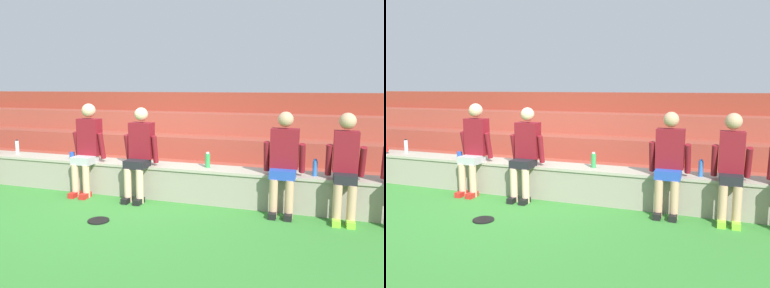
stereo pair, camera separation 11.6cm
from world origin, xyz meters
TOP-DOWN VIEW (x-y plane):
  - ground_plane at (0.00, 0.00)m, footprint 80.00×80.00m
  - stone_seating_wall at (0.00, 0.22)m, footprint 8.66×0.49m
  - brick_bleachers at (0.00, 2.15)m, footprint 10.57×2.35m
  - person_left_of_center at (-0.62, 0.01)m, footprint 0.54×0.55m
  - person_center at (0.30, 0.01)m, footprint 0.54×0.55m
  - person_right_of_center at (2.45, 0.01)m, footprint 0.55×0.51m
  - person_far_right at (3.22, -0.00)m, footprint 0.48×0.53m
  - water_bottle_near_left at (-2.26, 0.26)m, footprint 0.06×0.06m
  - water_bottle_mid_left at (1.31, 0.23)m, footprint 0.08×0.08m
  - water_bottle_center_gap at (2.85, 0.17)m, footprint 0.06×0.06m
  - plastic_cup_middle at (-1.06, 0.20)m, footprint 0.09×0.09m
  - frisbee at (0.23, -1.07)m, footprint 0.28×0.28m

SIDE VIEW (x-z plane):
  - ground_plane at x=0.00m, z-range 0.00..0.00m
  - frisbee at x=0.23m, z-range 0.00..0.02m
  - stone_seating_wall at x=0.00m, z-range 0.02..0.53m
  - plastic_cup_middle at x=-1.06m, z-range 0.52..0.63m
  - brick_bleachers at x=0.00m, z-range -0.20..1.40m
  - water_bottle_mid_left at x=1.31m, z-range 0.51..0.74m
  - water_bottle_center_gap at x=2.85m, z-range 0.51..0.75m
  - water_bottle_near_left at x=-2.26m, z-range 0.51..0.77m
  - person_far_right at x=3.22m, z-range 0.05..1.44m
  - person_right_of_center at x=2.45m, z-range 0.05..1.44m
  - person_center at x=0.30m, z-range 0.05..1.45m
  - person_left_of_center at x=-0.62m, z-range 0.06..1.51m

